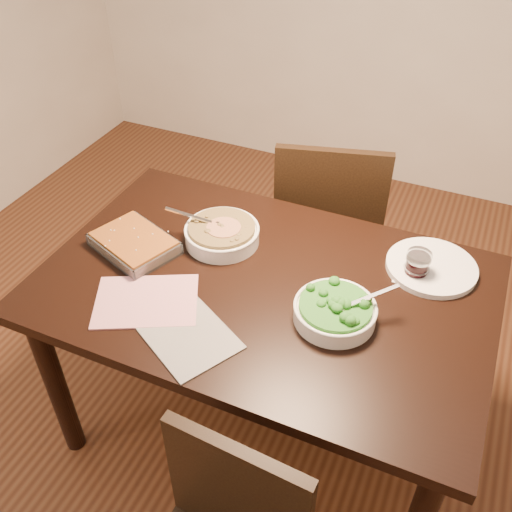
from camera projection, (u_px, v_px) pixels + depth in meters
ground at (262, 423)px, 2.26m from camera, size 4.00×4.00×0.00m
table at (264, 305)px, 1.84m from camera, size 1.40×0.90×0.75m
magazine_a at (146, 301)px, 1.72m from camera, size 0.37×0.34×0.01m
magazine_b at (186, 333)px, 1.62m from camera, size 0.36×0.33×0.01m
coaster at (415, 276)px, 1.81m from camera, size 0.12×0.12×0.00m
stew_bowl at (222, 233)px, 1.92m from camera, size 0.28×0.25×0.10m
broccoli_bowl at (335, 311)px, 1.64m from camera, size 0.25×0.24×0.09m
baking_dish at (134, 243)px, 1.90m from camera, size 0.32×0.28×0.05m
wine_tumbler at (417, 264)px, 1.78m from camera, size 0.08×0.08×0.09m
dinner_plate at (431, 267)px, 1.83m from camera, size 0.29×0.29×0.02m
chair_far at (328, 222)px, 2.42m from camera, size 0.53×0.53×0.93m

